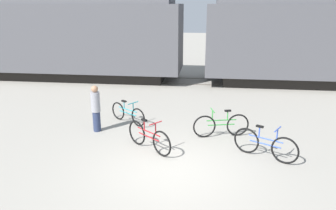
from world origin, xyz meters
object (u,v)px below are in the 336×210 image
Objects in this scene: bicycle_teal at (128,113)px; bicycle_maroon at (149,137)px; bicycle_green at (221,125)px; person_in_grey at (96,108)px; bicycle_blue at (265,145)px; freight_train at (194,27)px.

bicycle_maroon is (1.14, -2.12, 0.04)m from bicycle_teal.
bicycle_maroon is at bearing -61.81° from bicycle_teal.
person_in_grey is (-4.06, -0.02, 0.41)m from bicycle_green.
person_in_grey is at bearing 165.46° from bicycle_blue.
bicycle_blue is at bearing -2.03° from bicycle_maroon.
bicycle_green is (3.23, -0.86, 0.04)m from bicycle_teal.
person_in_grey is (-0.83, -0.88, 0.44)m from bicycle_teal.
freight_train is at bearing -45.14° from person_in_grey.
bicycle_teal is at bearing -68.41° from person_in_grey.
bicycle_green is (2.09, 1.26, -0.01)m from bicycle_maroon.
freight_train is 9.60m from bicycle_blue.
bicycle_maroon is 2.44m from bicycle_green.
bicycle_blue is 1.04× the size of person_in_grey.
freight_train is 9.21m from bicycle_maroon.
freight_train is at bearing 73.86° from bicycle_teal.
bicycle_teal is 2.40m from bicycle_maroon.
bicycle_green is 4.08m from person_in_grey.
bicycle_maroon is at bearing -149.01° from bicycle_green.
freight_train is 7.43m from bicycle_teal.
bicycle_green is (-1.14, 1.37, -0.01)m from bicycle_blue.
bicycle_teal is at bearing -106.14° from freight_train.
bicycle_green reaches higher than bicycle_teal.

